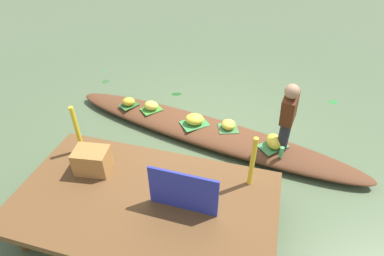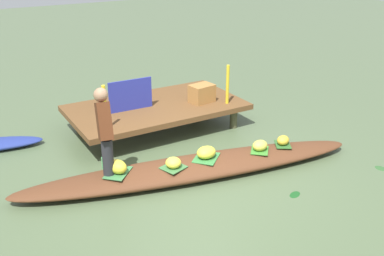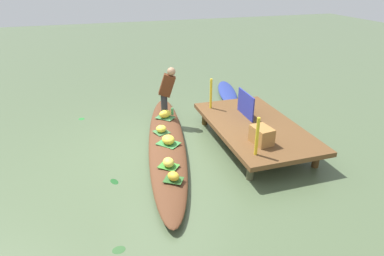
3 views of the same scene
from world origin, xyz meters
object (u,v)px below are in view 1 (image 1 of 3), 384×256
at_px(banana_bunch_1, 228,125).
at_px(banana_bunch_2, 274,141).
at_px(banana_bunch_0, 129,102).
at_px(banana_bunch_3, 194,119).
at_px(vendor_boat, 207,132).
at_px(water_bottle, 281,152).
at_px(produce_crate, 92,160).
at_px(vendor_person, 288,114).
at_px(market_banner, 183,192).
at_px(banana_bunch_4, 151,106).

height_order(banana_bunch_1, banana_bunch_2, banana_bunch_2).
xyz_separation_m(banana_bunch_0, banana_bunch_3, (-1.33, 0.23, 0.01)).
bearing_deg(vendor_boat, banana_bunch_2, 179.52).
distance_m(banana_bunch_3, water_bottle, 1.55).
bearing_deg(vendor_boat, produce_crate, 66.05).
relative_size(vendor_boat, banana_bunch_3, 16.96).
distance_m(banana_bunch_2, produce_crate, 2.71).
height_order(banana_bunch_2, vendor_person, vendor_person).
bearing_deg(produce_crate, water_bottle, -153.68).
bearing_deg(market_banner, vendor_person, -122.44).
distance_m(market_banner, produce_crate, 1.37).
xyz_separation_m(banana_bunch_0, market_banner, (-1.72, 2.18, 0.43)).
distance_m(vendor_person, market_banner, 1.94).
distance_m(banana_bunch_2, market_banner, 2.00).
xyz_separation_m(banana_bunch_1, market_banner, (0.20, 1.97, 0.43)).
xyz_separation_m(banana_bunch_2, vendor_person, (-0.11, 0.09, 0.60)).
distance_m(banana_bunch_4, produce_crate, 1.90).
bearing_deg(banana_bunch_4, vendor_boat, 168.59).
distance_m(banana_bunch_0, produce_crate, 1.96).
bearing_deg(market_banner, banana_bunch_4, -58.40).
relative_size(banana_bunch_1, water_bottle, 1.26).
bearing_deg(banana_bunch_0, banana_bunch_1, 173.71).
bearing_deg(water_bottle, vendor_person, -82.72).
height_order(water_bottle, produce_crate, produce_crate).
bearing_deg(vendor_boat, water_bottle, 171.51).
distance_m(vendor_boat, banana_bunch_2, 1.17).
distance_m(banana_bunch_3, vendor_person, 1.62).
bearing_deg(water_bottle, banana_bunch_1, -28.56).
relative_size(banana_bunch_3, banana_bunch_4, 1.25).
xyz_separation_m(banana_bunch_0, banana_bunch_1, (-1.92, 0.21, 0.00)).
bearing_deg(vendor_boat, banana_bunch_0, 2.35).
distance_m(banana_bunch_4, water_bottle, 2.45).
bearing_deg(banana_bunch_1, banana_bunch_3, 2.11).
relative_size(banana_bunch_2, produce_crate, 0.71).
distance_m(banana_bunch_3, market_banner, 2.03).
height_order(water_bottle, market_banner, market_banner).
height_order(vendor_boat, produce_crate, produce_crate).
distance_m(banana_bunch_1, water_bottle, 1.01).
xyz_separation_m(vendor_person, produce_crate, (2.40, 1.32, -0.30)).
bearing_deg(produce_crate, vendor_person, -151.21).
bearing_deg(banana_bunch_2, market_banner, 60.54).
relative_size(vendor_person, water_bottle, 6.71).
relative_size(banana_bunch_0, market_banner, 0.28).
bearing_deg(water_bottle, vendor_boat, -19.79).
height_order(banana_bunch_0, water_bottle, water_bottle).
height_order(banana_bunch_1, water_bottle, water_bottle).
bearing_deg(produce_crate, banana_bunch_2, -148.36).
xyz_separation_m(banana_bunch_4, produce_crate, (0.07, 1.87, 0.31)).
height_order(market_banner, produce_crate, market_banner).
xyz_separation_m(banana_bunch_2, water_bottle, (-0.13, 0.22, -0.01)).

